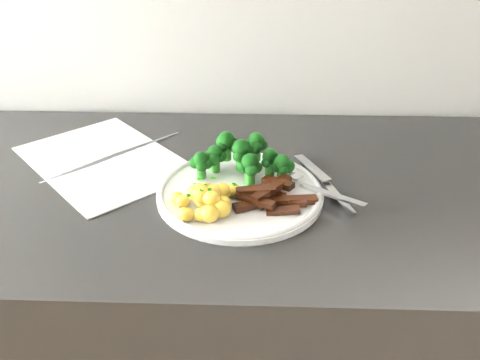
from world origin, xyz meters
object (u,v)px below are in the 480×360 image
object	(u,v)px
knife	(330,189)
fork	(319,188)
recipe_paper	(104,160)
plate	(240,192)
potatoes	(208,198)
beef_strips	(270,195)
broccoli	(242,156)

from	to	relation	value
knife	fork	bearing A→B (deg)	-147.24
recipe_paper	knife	distance (m)	0.41
plate	fork	distance (m)	0.13
potatoes	beef_strips	xyz separation A→B (m)	(0.10, 0.02, -0.01)
recipe_paper	potatoes	bearing A→B (deg)	-38.79
plate	potatoes	size ratio (longest dim) A/B	2.46
recipe_paper	plate	distance (m)	0.28
beef_strips	knife	distance (m)	0.11
broccoli	knife	xyz separation A→B (m)	(0.15, -0.04, -0.04)
plate	knife	bearing A→B (deg)	4.47
potatoes	beef_strips	distance (m)	0.10
plate	broccoli	xyz separation A→B (m)	(0.00, 0.06, 0.04)
broccoli	recipe_paper	bearing A→B (deg)	167.12
beef_strips	knife	xyz separation A→B (m)	(0.10, 0.04, -0.01)
broccoli	plate	bearing A→B (deg)	-90.95
potatoes	knife	world-z (taller)	potatoes
plate	fork	size ratio (longest dim) A/B	1.84
potatoes	recipe_paper	bearing A→B (deg)	141.21
broccoli	fork	distance (m)	0.14
fork	beef_strips	bearing A→B (deg)	-160.51
broccoli	fork	xyz separation A→B (m)	(0.13, -0.06, -0.03)
fork	plate	bearing A→B (deg)	179.22
plate	broccoli	size ratio (longest dim) A/B	1.54
recipe_paper	plate	bearing A→B (deg)	-24.24
recipe_paper	beef_strips	xyz separation A→B (m)	(0.30, -0.14, 0.02)
plate	fork	xyz separation A→B (m)	(0.13, -0.00, 0.01)
plate	beef_strips	size ratio (longest dim) A/B	2.03
recipe_paper	potatoes	size ratio (longest dim) A/B	3.49
recipe_paper	plate	size ratio (longest dim) A/B	1.42
recipe_paper	fork	distance (m)	0.40
potatoes	knife	size ratio (longest dim) A/B	0.58
knife	recipe_paper	bearing A→B (deg)	165.65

